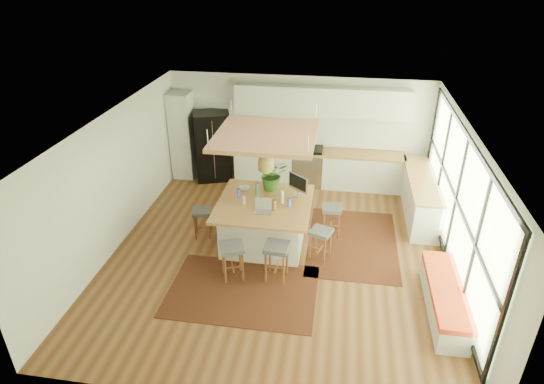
% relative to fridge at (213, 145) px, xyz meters
% --- Properties ---
extents(floor, '(7.00, 7.00, 0.00)m').
position_rel_fridge_xyz_m(floor, '(2.16, -3.16, -0.93)').
color(floor, '#563118').
rests_on(floor, ground).
extents(ceiling, '(7.00, 7.00, 0.00)m').
position_rel_fridge_xyz_m(ceiling, '(2.16, -3.16, 1.78)').
color(ceiling, white).
rests_on(ceiling, ground).
extents(wall_back, '(6.50, 0.00, 6.50)m').
position_rel_fridge_xyz_m(wall_back, '(2.16, 0.34, 0.42)').
color(wall_back, silver).
rests_on(wall_back, ground).
extents(wall_front, '(6.50, 0.00, 6.50)m').
position_rel_fridge_xyz_m(wall_front, '(2.16, -6.66, 0.42)').
color(wall_front, silver).
rests_on(wall_front, ground).
extents(wall_left, '(0.00, 7.00, 7.00)m').
position_rel_fridge_xyz_m(wall_left, '(-1.09, -3.16, 0.42)').
color(wall_left, silver).
rests_on(wall_left, ground).
extents(wall_right, '(0.00, 7.00, 7.00)m').
position_rel_fridge_xyz_m(wall_right, '(5.41, -3.16, 0.42)').
color(wall_right, silver).
rests_on(wall_right, ground).
extents(window_wall, '(0.10, 6.20, 2.60)m').
position_rel_fridge_xyz_m(window_wall, '(5.38, -3.16, 0.47)').
color(window_wall, black).
rests_on(window_wall, wall_right).
extents(pantry, '(0.55, 0.60, 2.25)m').
position_rel_fridge_xyz_m(pantry, '(-0.79, 0.02, 0.20)').
color(pantry, silver).
rests_on(pantry, floor).
extents(back_counter_base, '(4.20, 0.60, 0.88)m').
position_rel_fridge_xyz_m(back_counter_base, '(2.71, 0.02, -0.49)').
color(back_counter_base, silver).
rests_on(back_counter_base, floor).
extents(back_counter_top, '(4.24, 0.64, 0.05)m').
position_rel_fridge_xyz_m(back_counter_top, '(2.71, 0.02, -0.03)').
color(back_counter_top, olive).
rests_on(back_counter_top, back_counter_base).
extents(backsplash, '(4.20, 0.02, 0.80)m').
position_rel_fridge_xyz_m(backsplash, '(2.71, 0.32, 0.43)').
color(backsplash, white).
rests_on(backsplash, wall_back).
extents(upper_cabinets, '(4.20, 0.34, 0.70)m').
position_rel_fridge_xyz_m(upper_cabinets, '(2.71, 0.16, 1.22)').
color(upper_cabinets, silver).
rests_on(upper_cabinets, wall_back).
extents(range, '(0.76, 0.62, 1.00)m').
position_rel_fridge_xyz_m(range, '(2.46, 0.02, -0.43)').
color(range, '#A5A5AA').
rests_on(range, floor).
extents(right_counter_base, '(0.60, 2.50, 0.88)m').
position_rel_fridge_xyz_m(right_counter_base, '(5.09, -1.16, -0.49)').
color(right_counter_base, silver).
rests_on(right_counter_base, floor).
extents(right_counter_top, '(0.64, 2.54, 0.05)m').
position_rel_fridge_xyz_m(right_counter_top, '(5.09, -1.16, -0.03)').
color(right_counter_top, olive).
rests_on(right_counter_top, right_counter_base).
extents(window_bench, '(0.52, 2.00, 0.50)m').
position_rel_fridge_xyz_m(window_bench, '(5.11, -4.36, -0.68)').
color(window_bench, silver).
rests_on(window_bench, floor).
extents(ceiling_panel, '(1.86, 1.86, 0.80)m').
position_rel_fridge_xyz_m(ceiling_panel, '(1.86, -2.76, 1.12)').
color(ceiling_panel, olive).
rests_on(ceiling_panel, ceiling).
extents(rug_near, '(2.60, 1.80, 0.01)m').
position_rel_fridge_xyz_m(rug_near, '(1.71, -4.40, -0.92)').
color(rug_near, black).
rests_on(rug_near, floor).
extents(rug_right, '(1.80, 2.60, 0.01)m').
position_rel_fridge_xyz_m(rug_right, '(3.62, -2.55, -0.92)').
color(rug_right, black).
rests_on(rug_right, floor).
extents(fridge, '(1.07, 0.95, 1.79)m').
position_rel_fridge_xyz_m(fridge, '(0.00, 0.00, 0.00)').
color(fridge, black).
rests_on(fridge, floor).
extents(island, '(1.85, 1.85, 0.93)m').
position_rel_fridge_xyz_m(island, '(1.83, -2.80, -0.46)').
color(island, olive).
rests_on(island, floor).
extents(stool_near_left, '(0.54, 0.54, 0.70)m').
position_rel_fridge_xyz_m(stool_near_left, '(1.46, -4.04, -0.57)').
color(stool_near_left, '#424549').
rests_on(stool_near_left, floor).
extents(stool_near_right, '(0.46, 0.46, 0.72)m').
position_rel_fridge_xyz_m(stool_near_right, '(2.25, -3.93, -0.57)').
color(stool_near_right, '#424549').
rests_on(stool_near_right, floor).
extents(stool_right_front, '(0.49, 0.49, 0.65)m').
position_rel_fridge_xyz_m(stool_right_front, '(2.99, -3.21, -0.57)').
color(stool_right_front, '#424549').
rests_on(stool_right_front, floor).
extents(stool_right_back, '(0.41, 0.41, 0.67)m').
position_rel_fridge_xyz_m(stool_right_back, '(3.17, -2.30, -0.57)').
color(stool_right_back, '#424549').
rests_on(stool_right_back, floor).
extents(stool_left_side, '(0.45, 0.45, 0.63)m').
position_rel_fridge_xyz_m(stool_left_side, '(0.51, -2.77, -0.57)').
color(stool_left_side, '#424549').
rests_on(stool_left_side, floor).
extents(laptop, '(0.36, 0.38, 0.26)m').
position_rel_fridge_xyz_m(laptop, '(1.87, -3.18, 0.12)').
color(laptop, '#A5A5AA').
rests_on(laptop, island).
extents(monitor, '(0.51, 0.47, 0.48)m').
position_rel_fridge_xyz_m(monitor, '(2.45, -2.42, 0.26)').
color(monitor, '#A5A5AA').
rests_on(monitor, island).
extents(microwave, '(0.61, 0.46, 0.37)m').
position_rel_fridge_xyz_m(microwave, '(1.14, -0.02, 0.18)').
color(microwave, '#A5A5AA').
rests_on(microwave, back_counter_top).
extents(island_plant, '(0.78, 0.83, 0.53)m').
position_rel_fridge_xyz_m(island_plant, '(1.89, -2.19, 0.27)').
color(island_plant, '#1E4C19').
rests_on(island_plant, island).
extents(island_bowl, '(0.26, 0.26, 0.05)m').
position_rel_fridge_xyz_m(island_bowl, '(1.32, -2.31, 0.03)').
color(island_bowl, beige).
rests_on(island_bowl, island).
extents(island_bottle_0, '(0.07, 0.07, 0.19)m').
position_rel_fridge_xyz_m(island_bottle_0, '(1.28, -2.70, 0.10)').
color(island_bottle_0, blue).
rests_on(island_bottle_0, island).
extents(island_bottle_1, '(0.07, 0.07, 0.19)m').
position_rel_fridge_xyz_m(island_bottle_1, '(1.43, -2.95, 0.10)').
color(island_bottle_1, silver).
rests_on(island_bottle_1, island).
extents(island_bottle_2, '(0.07, 0.07, 0.19)m').
position_rel_fridge_xyz_m(island_bottle_2, '(2.08, -3.10, 0.10)').
color(island_bottle_2, '#915D30').
rests_on(island_bottle_2, island).
extents(island_bottle_3, '(0.07, 0.07, 0.19)m').
position_rel_fridge_xyz_m(island_bottle_3, '(2.18, -2.75, 0.10)').
color(island_bottle_3, beige).
rests_on(island_bottle_3, island).
extents(island_bottle_4, '(0.07, 0.07, 0.19)m').
position_rel_fridge_xyz_m(island_bottle_4, '(1.63, -2.55, 0.10)').
color(island_bottle_4, '#436F49').
rests_on(island_bottle_4, island).
extents(island_bottle_5, '(0.07, 0.07, 0.19)m').
position_rel_fridge_xyz_m(island_bottle_5, '(2.33, -2.90, 0.10)').
color(island_bottle_5, blue).
rests_on(island_bottle_5, island).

